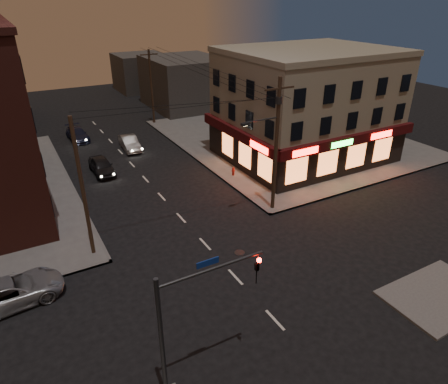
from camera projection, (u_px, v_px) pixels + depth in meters
ground at (235, 277)px, 23.74m from camera, size 120.00×120.00×0.00m
sidewalk_ne at (285, 138)px, 46.41m from camera, size 24.00×28.00×0.15m
pizza_building at (306, 106)px, 38.80m from camera, size 15.85×12.85×10.50m
bg_building_ne_a at (185, 83)px, 57.95m from camera, size 10.00×12.00×7.00m
bg_building_ne_b at (141, 72)px, 68.23m from camera, size 8.00×8.00×6.00m
utility_pole_main at (275, 139)px, 28.61m from camera, size 4.20×0.44×10.00m
utility_pole_far at (152, 87)px, 49.61m from camera, size 0.26×0.26×9.00m
utility_pole_west at (83, 190)px, 23.76m from camera, size 0.24×0.24×9.00m
traffic_signal at (186, 318)px, 15.07m from camera, size 4.49×0.32×6.47m
suv_cross at (10, 292)px, 21.40m from camera, size 5.70×3.08×1.52m
sedan_near at (102, 166)px, 37.04m from camera, size 1.82×4.44×1.51m
sedan_mid at (130, 143)px, 42.80m from camera, size 1.79×4.50×1.46m
sedan_far at (77, 134)px, 45.58m from camera, size 2.10×4.84×1.39m
fire_hydrant at (233, 171)px, 36.50m from camera, size 0.34×0.34×0.76m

